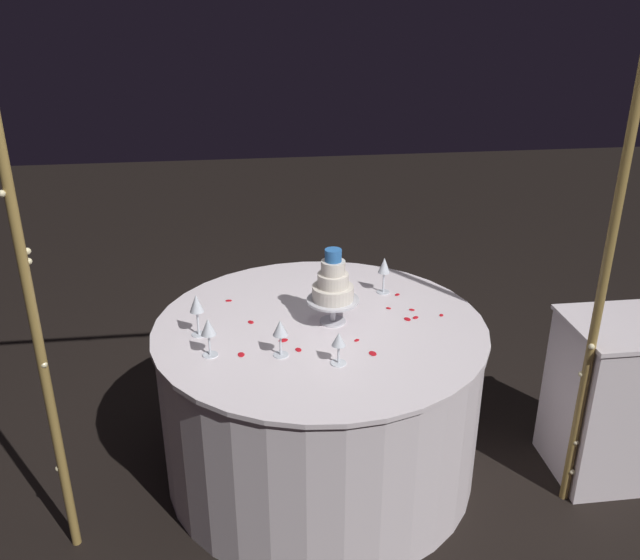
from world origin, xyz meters
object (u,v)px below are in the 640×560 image
at_px(wine_glass_2, 197,305).
at_px(wine_glass_3, 208,329).
at_px(side_table, 609,400).
at_px(main_table, 320,398).
at_px(wine_glass_0, 280,330).
at_px(wine_glass_4, 339,342).
at_px(tiered_cake, 333,286).
at_px(decorative_arch, 333,190).
at_px(wine_glass_5, 384,267).
at_px(wine_glass_1, 333,273).

xyz_separation_m(wine_glass_2, wine_glass_3, (-0.05, 0.17, -0.02)).
height_order(side_table, wine_glass_3, wine_glass_3).
height_order(main_table, wine_glass_0, wine_glass_0).
bearing_deg(wine_glass_3, wine_glass_4, 165.50).
bearing_deg(wine_glass_2, tiered_cake, -175.65).
distance_m(decorative_arch, wine_glass_0, 0.61).
height_order(decorative_arch, side_table, decorative_arch).
bearing_deg(wine_glass_5, decorative_arch, 61.98).
height_order(main_table, wine_glass_4, wine_glass_4).
xyz_separation_m(side_table, wine_glass_3, (1.72, 0.01, 0.48)).
distance_m(decorative_arch, wine_glass_2, 0.81).
relative_size(wine_glass_3, wine_glass_5, 0.91).
xyz_separation_m(tiered_cake, wine_glass_5, (-0.28, -0.26, -0.04)).
bearing_deg(wine_glass_2, wine_glass_4, 150.81).
height_order(tiered_cake, wine_glass_5, tiered_cake).
bearing_deg(decorative_arch, tiered_cake, -99.04).
height_order(wine_glass_2, wine_glass_3, wine_glass_2).
xyz_separation_m(main_table, wine_glass_2, (0.50, 0.02, 0.50)).
bearing_deg(wine_glass_0, wine_glass_2, -33.00).
relative_size(wine_glass_2, wine_glass_3, 1.15).
relative_size(tiered_cake, wine_glass_5, 1.90).
distance_m(wine_glass_1, wine_glass_3, 0.74).
bearing_deg(decorative_arch, wine_glass_0, -31.66).
bearing_deg(wine_glass_2, side_table, 174.85).
bearing_deg(decorative_arch, wine_glass_2, -32.52).
xyz_separation_m(wine_glass_0, wine_glass_1, (-0.28, -0.52, -0.00)).
xyz_separation_m(side_table, tiered_cake, (1.21, -0.20, 0.53)).
xyz_separation_m(tiered_cake, wine_glass_2, (0.56, 0.04, -0.03)).
bearing_deg(wine_glass_5, wine_glass_4, 63.32).
xyz_separation_m(side_table, wine_glass_1, (1.16, -0.47, 0.47)).
bearing_deg(wine_glass_1, decorative_arch, 81.16).
bearing_deg(wine_glass_3, decorative_arch, 161.93).
distance_m(wine_glass_2, wine_glass_5, 0.89).
xyz_separation_m(tiered_cake, wine_glass_1, (-0.04, -0.27, -0.06)).
xyz_separation_m(decorative_arch, main_table, (-0.00, -0.34, -1.06)).
distance_m(wine_glass_4, wine_glass_5, 0.68).
relative_size(wine_glass_1, wine_glass_2, 0.81).
bearing_deg(main_table, decorative_arch, 89.81).
bearing_deg(side_table, tiered_cake, -9.51).
distance_m(side_table, wine_glass_2, 1.84).
bearing_deg(wine_glass_5, side_table, 153.35).
bearing_deg(tiered_cake, main_table, 18.00).
bearing_deg(side_table, main_table, -8.27).
height_order(decorative_arch, wine_glass_5, decorative_arch).
height_order(tiered_cake, wine_glass_2, tiered_cake).
distance_m(tiered_cake, wine_glass_5, 0.38).
relative_size(main_table, wine_glass_2, 7.75).
bearing_deg(wine_glass_5, wine_glass_0, 44.99).
xyz_separation_m(decorative_arch, wine_glass_5, (-0.33, -0.63, -0.56)).
xyz_separation_m(wine_glass_3, wine_glass_4, (-0.48, 0.12, -0.02)).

